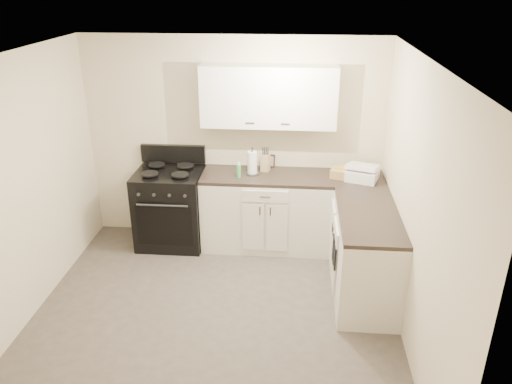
# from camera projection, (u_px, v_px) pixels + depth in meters

# --- Properties ---
(floor) EXTENTS (3.60, 3.60, 0.00)m
(floor) POSITION_uv_depth(u_px,v_px,m) (214.00, 318.00, 4.93)
(floor) COLOR #473F38
(floor) RESTS_ON ground
(ceiling) EXTENTS (3.60, 3.60, 0.00)m
(ceiling) POSITION_uv_depth(u_px,v_px,m) (203.00, 60.00, 3.92)
(ceiling) COLOR white
(ceiling) RESTS_ON wall_back
(wall_back) EXTENTS (3.60, 0.00, 3.60)m
(wall_back) POSITION_uv_depth(u_px,v_px,m) (234.00, 141.00, 6.07)
(wall_back) COLOR beige
(wall_back) RESTS_ON ground
(wall_right) EXTENTS (0.00, 3.60, 3.60)m
(wall_right) POSITION_uv_depth(u_px,v_px,m) (416.00, 211.00, 4.29)
(wall_right) COLOR beige
(wall_right) RESTS_ON ground
(wall_left) EXTENTS (0.00, 3.60, 3.60)m
(wall_left) POSITION_uv_depth(u_px,v_px,m) (15.00, 196.00, 4.56)
(wall_left) COLOR beige
(wall_left) RESTS_ON ground
(wall_front) EXTENTS (3.60, 0.00, 3.60)m
(wall_front) POSITION_uv_depth(u_px,v_px,m) (154.00, 340.00, 2.78)
(wall_front) COLOR beige
(wall_front) RESTS_ON ground
(base_cabinets_back) EXTENTS (1.55, 0.60, 0.90)m
(base_cabinets_back) POSITION_uv_depth(u_px,v_px,m) (267.00, 212.00, 6.08)
(base_cabinets_back) COLOR silver
(base_cabinets_back) RESTS_ON floor
(base_cabinets_right) EXTENTS (0.60, 1.90, 0.90)m
(base_cabinets_right) POSITION_uv_depth(u_px,v_px,m) (362.00, 242.00, 5.41)
(base_cabinets_right) COLOR silver
(base_cabinets_right) RESTS_ON floor
(countertop_back) EXTENTS (1.55, 0.60, 0.04)m
(countertop_back) POSITION_uv_depth(u_px,v_px,m) (267.00, 176.00, 5.89)
(countertop_back) COLOR black
(countertop_back) RESTS_ON base_cabinets_back
(countertop_right) EXTENTS (0.60, 1.90, 0.04)m
(countertop_right) POSITION_uv_depth(u_px,v_px,m) (366.00, 203.00, 5.22)
(countertop_right) COLOR black
(countertop_right) RESTS_ON base_cabinets_right
(upper_cabinets) EXTENTS (1.55, 0.30, 0.70)m
(upper_cabinets) POSITION_uv_depth(u_px,v_px,m) (269.00, 96.00, 5.66)
(upper_cabinets) COLOR white
(upper_cabinets) RESTS_ON wall_back
(stove) EXTENTS (0.80, 0.68, 0.97)m
(stove) POSITION_uv_depth(u_px,v_px,m) (171.00, 209.00, 6.15)
(stove) COLOR black
(stove) RESTS_ON floor
(knife_block) EXTENTS (0.12, 0.11, 0.21)m
(knife_block) POSITION_uv_depth(u_px,v_px,m) (265.00, 163.00, 5.96)
(knife_block) COLOR tan
(knife_block) RESTS_ON countertop_back
(paper_towel) EXTENTS (0.12, 0.12, 0.27)m
(paper_towel) POSITION_uv_depth(u_px,v_px,m) (252.00, 163.00, 5.87)
(paper_towel) COLOR white
(paper_towel) RESTS_ON countertop_back
(soap_bottle) EXTENTS (0.05, 0.05, 0.16)m
(soap_bottle) POSITION_uv_depth(u_px,v_px,m) (239.00, 171.00, 5.79)
(soap_bottle) COLOR green
(soap_bottle) RESTS_ON countertop_back
(picture_frame) EXTENTS (0.13, 0.05, 0.16)m
(picture_frame) POSITION_uv_depth(u_px,v_px,m) (270.00, 161.00, 6.09)
(picture_frame) COLOR black
(picture_frame) RESTS_ON countertop_back
(wicker_basket) EXTENTS (0.35, 0.28, 0.10)m
(wicker_basket) POSITION_uv_depth(u_px,v_px,m) (344.00, 174.00, 5.79)
(wicker_basket) COLOR tan
(wicker_basket) RESTS_ON countertop_right
(countertop_grill) EXTENTS (0.43, 0.41, 0.12)m
(countertop_grill) POSITION_uv_depth(u_px,v_px,m) (362.00, 174.00, 5.73)
(countertop_grill) COLOR white
(countertop_grill) RESTS_ON countertop_right
(oven_mitt_near) EXTENTS (0.02, 0.14, 0.24)m
(oven_mitt_near) POSITION_uv_depth(u_px,v_px,m) (335.00, 257.00, 4.97)
(oven_mitt_near) COLOR black
(oven_mitt_near) RESTS_ON base_cabinets_right
(oven_mitt_far) EXTENTS (0.02, 0.16, 0.28)m
(oven_mitt_far) POSITION_uv_depth(u_px,v_px,m) (334.00, 249.00, 5.11)
(oven_mitt_far) COLOR black
(oven_mitt_far) RESTS_ON base_cabinets_right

